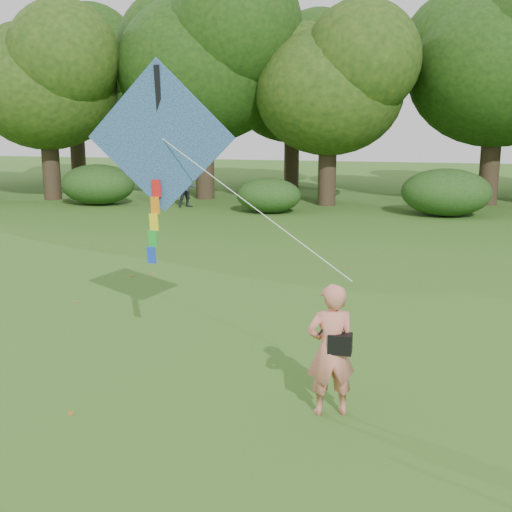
# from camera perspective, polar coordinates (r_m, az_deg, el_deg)

# --- Properties ---
(ground) EXTENTS (100.00, 100.00, 0.00)m
(ground) POSITION_cam_1_polar(r_m,az_deg,el_deg) (9.38, 2.25, -11.80)
(ground) COLOR #265114
(ground) RESTS_ON ground
(man_kite_flyer) EXTENTS (0.75, 0.62, 1.76)m
(man_kite_flyer) POSITION_cam_1_polar(r_m,az_deg,el_deg) (8.41, 6.67, -8.29)
(man_kite_flyer) COLOR #D27662
(man_kite_flyer) RESTS_ON ground
(bystander_left) EXTENTS (1.02, 1.01, 1.66)m
(bystander_left) POSITION_cam_1_polar(r_m,az_deg,el_deg) (28.11, -6.15, 6.02)
(bystander_left) COLOR #292D37
(bystander_left) RESTS_ON ground
(crossbody_bag) EXTENTS (0.43, 0.20, 0.70)m
(crossbody_bag) POSITION_cam_1_polar(r_m,az_deg,el_deg) (8.33, 7.46, -7.66)
(crossbody_bag) COLOR black
(crossbody_bag) RESTS_ON ground
(flying_kite) EXTENTS (4.13, 1.47, 3.06)m
(flying_kite) POSITION_cam_1_polar(r_m,az_deg,el_deg) (9.74, -8.47, 10.09)
(flying_kite) COLOR #254BA1
(flying_kite) RESTS_ON ground
(tree_line) EXTENTS (54.70, 15.30, 9.48)m
(tree_line) POSITION_cam_1_polar(r_m,az_deg,el_deg) (31.34, 14.15, 15.10)
(tree_line) COLOR #3A2D1E
(tree_line) RESTS_ON ground
(shrub_band) EXTENTS (39.15, 3.22, 1.88)m
(shrub_band) POSITION_cam_1_polar(r_m,az_deg,el_deg) (26.29, 8.40, 5.59)
(shrub_band) COLOR #264919
(shrub_band) RESTS_ON ground
(fallen_leaves) EXTENTS (10.61, 14.04, 0.01)m
(fallen_leaves) POSITION_cam_1_polar(r_m,az_deg,el_deg) (12.18, 0.51, -6.04)
(fallen_leaves) COLOR brown
(fallen_leaves) RESTS_ON ground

